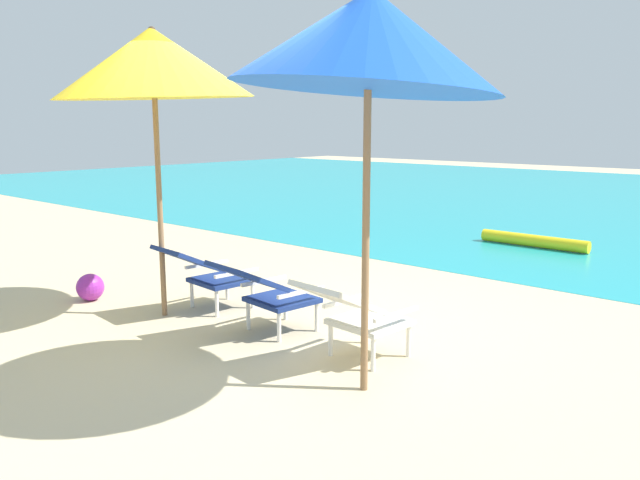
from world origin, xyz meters
TOP-DOWN VIEW (x-y plane):
  - ground_plane at (0.00, 4.00)m, footprint 40.00×40.00m
  - swim_buoy at (0.07, 5.31)m, footprint 1.60×0.18m
  - lounge_chair_left at (-0.98, 0.07)m, footprint 0.62×0.92m
  - lounge_chair_center at (-0.05, -0.03)m, footprint 0.64×0.93m
  - lounge_chair_right at (0.92, -0.03)m, footprint 0.60×0.91m
  - beach_umbrella_left at (-1.19, -0.28)m, footprint 1.89×1.91m
  - beach_umbrella_right at (1.28, -0.39)m, footprint 2.46×2.46m
  - beach_ball at (-2.19, -0.49)m, footprint 0.28×0.28m

SIDE VIEW (x-z plane):
  - ground_plane at x=0.00m, z-range 0.00..0.00m
  - swim_buoy at x=0.07m, z-range 0.01..0.19m
  - beach_ball at x=-2.19m, z-range 0.00..0.28m
  - lounge_chair_left at x=-0.98m, z-range 0.06..0.75m
  - lounge_chair_center at x=-0.05m, z-range 0.06..0.75m
  - lounge_chair_right at x=0.92m, z-range 0.06..0.75m
  - beach_umbrella_right at x=1.28m, z-range 0.97..3.65m
  - beach_umbrella_left at x=-1.19m, z-range 0.99..3.66m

